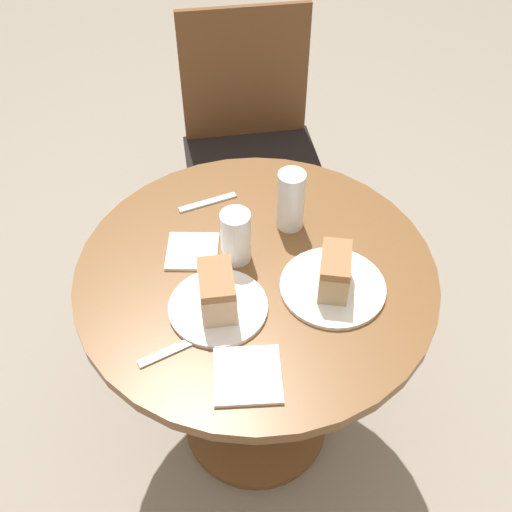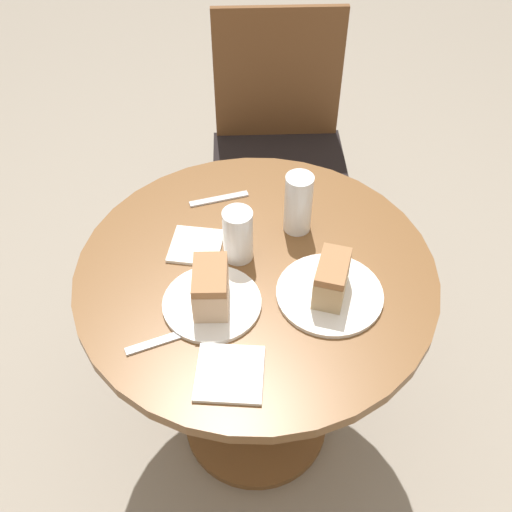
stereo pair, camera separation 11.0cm
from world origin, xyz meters
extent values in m
plane|color=gray|center=(0.00, 0.00, 0.00)|extent=(8.00, 8.00, 0.00)
cylinder|color=brown|center=(0.00, 0.00, 0.01)|extent=(0.43, 0.43, 0.03)
cylinder|color=brown|center=(0.00, 0.00, 0.35)|extent=(0.08, 0.08, 0.65)
cylinder|color=brown|center=(0.00, 0.00, 0.69)|extent=(0.81, 0.81, 0.03)
cylinder|color=brown|center=(-0.18, 0.48, 0.20)|extent=(0.04, 0.04, 0.41)
cylinder|color=brown|center=(0.23, 0.55, 0.20)|extent=(0.04, 0.04, 0.41)
cylinder|color=brown|center=(-0.24, 0.87, 0.20)|extent=(0.04, 0.04, 0.41)
cylinder|color=brown|center=(0.17, 0.93, 0.20)|extent=(0.04, 0.04, 0.41)
cube|color=black|center=(-0.01, 0.71, 0.42)|extent=(0.51, 0.50, 0.03)
cube|color=brown|center=(-0.04, 0.91, 0.67)|extent=(0.43, 0.09, 0.46)
cylinder|color=white|center=(-0.08, -0.11, 0.71)|extent=(0.21, 0.21, 0.01)
cylinder|color=white|center=(0.17, -0.06, 0.71)|extent=(0.23, 0.23, 0.01)
cube|color=beige|center=(-0.08, -0.11, 0.75)|extent=(0.09, 0.12, 0.08)
cube|color=#9E6B42|center=(-0.08, -0.11, 0.80)|extent=(0.08, 0.12, 0.02)
cube|color=tan|center=(0.17, -0.06, 0.75)|extent=(0.08, 0.12, 0.07)
cube|color=#9E6B42|center=(0.17, -0.06, 0.80)|extent=(0.08, 0.12, 0.02)
cylinder|color=silver|center=(-0.04, 0.03, 0.75)|extent=(0.06, 0.06, 0.10)
cylinder|color=white|center=(-0.04, 0.03, 0.77)|extent=(0.07, 0.07, 0.13)
cylinder|color=silver|center=(0.08, 0.14, 0.75)|extent=(0.06, 0.06, 0.10)
cylinder|color=white|center=(0.08, 0.14, 0.78)|extent=(0.06, 0.06, 0.15)
cube|color=white|center=(-0.02, -0.28, 0.71)|extent=(0.14, 0.14, 0.01)
cube|color=silver|center=(-0.16, -0.22, 0.71)|extent=(0.15, 0.09, 0.00)
cube|color=silver|center=(-0.12, 0.22, 0.71)|extent=(0.14, 0.08, 0.00)
cube|color=white|center=(-0.15, 0.05, 0.71)|extent=(0.12, 0.12, 0.01)
camera|label=1|loc=(0.00, -0.90, 1.69)|focal=42.00mm
camera|label=2|loc=(0.11, -0.90, 1.69)|focal=42.00mm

